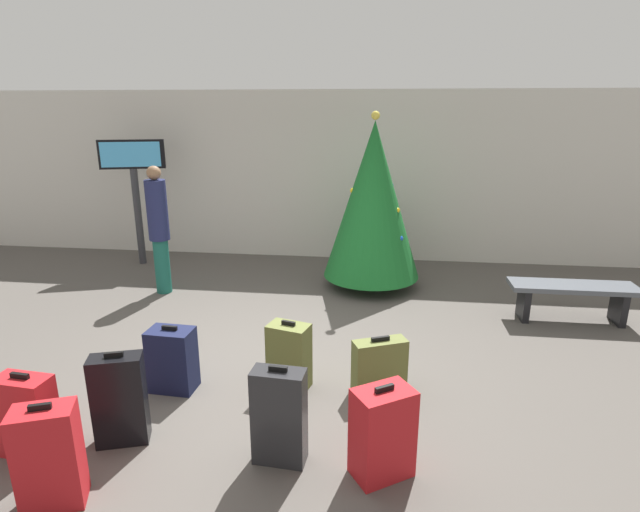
{
  "coord_description": "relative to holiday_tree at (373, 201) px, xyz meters",
  "views": [
    {
      "loc": [
        1.04,
        -4.42,
        2.57
      ],
      "look_at": [
        0.34,
        1.18,
        0.9
      ],
      "focal_mm": 28.16,
      "sensor_mm": 36.0,
      "label": 1
    }
  ],
  "objects": [
    {
      "name": "back_wall",
      "position": [
        -0.92,
        1.56,
        0.14
      ],
      "size": [
        16.0,
        0.2,
        2.87
      ],
      "primitive_type": "cube",
      "color": "beige",
      "rests_on": "ground_plane"
    },
    {
      "name": "suitcase_4",
      "position": [
        -1.99,
        -4.57,
        -0.94
      ],
      "size": [
        0.45,
        0.37,
        0.76
      ],
      "color": "#B2191E",
      "rests_on": "ground_plane"
    },
    {
      "name": "flight_info_kiosk",
      "position": [
        -3.93,
        0.7,
        0.19
      ],
      "size": [
        1.01,
        0.39,
        2.08
      ],
      "color": "#333338",
      "rests_on": "ground_plane"
    },
    {
      "name": "suitcase_0",
      "position": [
        0.19,
        -4.02,
        -0.96
      ],
      "size": [
        0.5,
        0.46,
        0.72
      ],
      "color": "#B2191E",
      "rests_on": "ground_plane"
    },
    {
      "name": "suitcase_5",
      "position": [
        -1.77,
        -3.09,
        -0.99
      ],
      "size": [
        0.43,
        0.29,
        0.65
      ],
      "color": "#141938",
      "rests_on": "ground_plane"
    },
    {
      "name": "suitcase_7",
      "position": [
        0.15,
        -2.9,
        -1.04
      ],
      "size": [
        0.53,
        0.36,
        0.56
      ],
      "color": "#59602D",
      "rests_on": "ground_plane"
    },
    {
      "name": "suitcase_1",
      "position": [
        -1.86,
        -3.89,
        -0.92
      ],
      "size": [
        0.44,
        0.31,
        0.79
      ],
      "color": "black",
      "rests_on": "ground_plane"
    },
    {
      "name": "suitcase_2",
      "position": [
        -0.58,
        -3.96,
        -0.92
      ],
      "size": [
        0.41,
        0.22,
        0.79
      ],
      "color": "#232326",
      "rests_on": "ground_plane"
    },
    {
      "name": "traveller_0",
      "position": [
        -2.97,
        -0.6,
        -0.32
      ],
      "size": [
        0.34,
        0.34,
        1.82
      ],
      "color": "#19594C",
      "rests_on": "ground_plane"
    },
    {
      "name": "holiday_tree",
      "position": [
        0.0,
        0.0,
        0.0
      ],
      "size": [
        1.4,
        1.4,
        2.53
      ],
      "color": "#4C3319",
      "rests_on": "ground_plane"
    },
    {
      "name": "ground_plane",
      "position": [
        -0.92,
        -2.7,
        -1.3
      ],
      "size": [
        16.0,
        16.0,
        0.0
      ],
      "primitive_type": "plane",
      "color": "#514C47"
    },
    {
      "name": "suitcase_6",
      "position": [
        -2.49,
        -4.12,
        -0.97
      ],
      "size": [
        0.44,
        0.25,
        0.69
      ],
      "color": "#B2191E",
      "rests_on": "ground_plane"
    },
    {
      "name": "suitcase_3",
      "position": [
        -0.7,
        -2.92,
        -0.98
      ],
      "size": [
        0.43,
        0.33,
        0.68
      ],
      "color": "#59602D",
      "rests_on": "ground_plane"
    },
    {
      "name": "waiting_bench",
      "position": [
        2.51,
        -0.95,
        -0.94
      ],
      "size": [
        1.51,
        0.44,
        0.48
      ],
      "color": "#4C5159",
      "rests_on": "ground_plane"
    }
  ]
}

